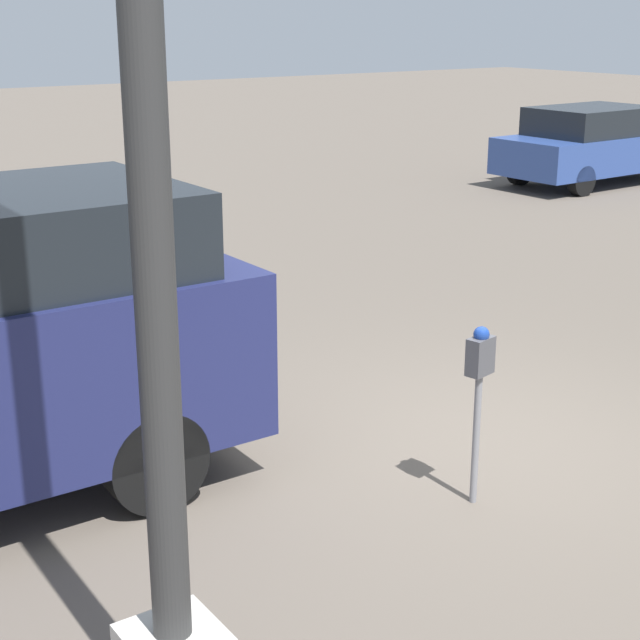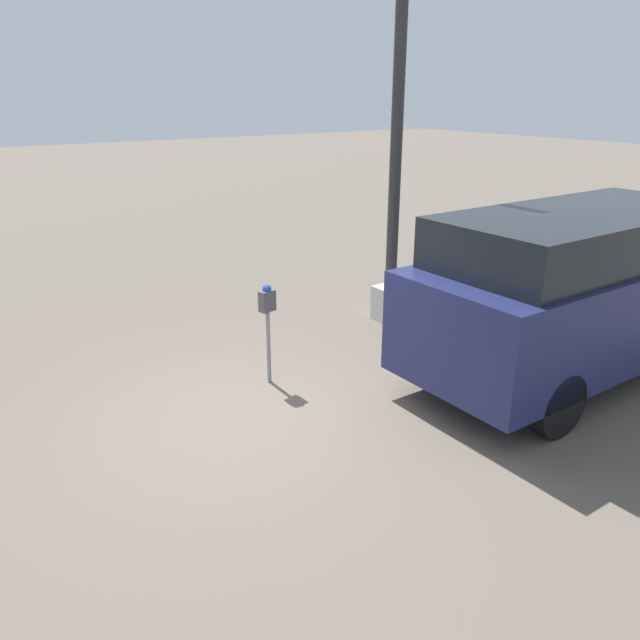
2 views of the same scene
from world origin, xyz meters
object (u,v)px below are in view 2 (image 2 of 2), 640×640
at_px(parking_meter_near, 267,311).
at_px(parking_meter_far, 627,227).
at_px(parked_van, 581,288).
at_px(lamp_post, 395,166).

bearing_deg(parking_meter_near, parking_meter_far, -12.03).
height_order(parking_meter_far, parked_van, parked_van).
height_order(parking_meter_far, lamp_post, lamp_post).
distance_m(lamp_post, parked_van, 3.21).
bearing_deg(lamp_post, parking_meter_far, -9.76).
xyz_separation_m(parking_meter_near, lamp_post, (2.75, 0.90, 1.48)).
height_order(parking_meter_near, parking_meter_far, parking_meter_far).
height_order(parking_meter_near, lamp_post, lamp_post).
xyz_separation_m(parking_meter_near, parked_van, (3.36, -2.00, 0.22)).
xyz_separation_m(parking_meter_far, parked_van, (-4.45, -2.03, 0.11)).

